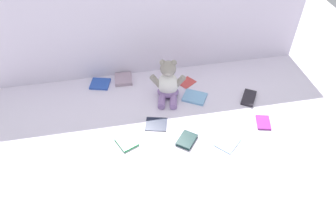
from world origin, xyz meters
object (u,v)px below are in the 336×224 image
object	(u,v)px
book_case_0	(127,142)
book_case_5	(187,140)
teddy_bear	(168,84)
book_case_9	(227,142)
book_case_4	(100,84)
book_case_6	(124,79)
book_case_7	(249,98)
book_case_8	(187,82)
book_case_1	(195,97)
book_case_2	(263,122)
book_case_3	(156,124)

from	to	relation	value
book_case_0	book_case_5	world-z (taller)	book_case_5
teddy_bear	book_case_5	xyz separation A→B (m)	(0.03, -0.35, -0.08)
teddy_bear	book_case_9	distance (m)	0.46
book_case_4	book_case_6	world-z (taller)	book_case_6
book_case_7	book_case_8	xyz separation A→B (m)	(-0.31, 0.20, -0.01)
book_case_1	book_case_2	bearing A→B (deg)	-99.90
book_case_7	book_case_9	size ratio (longest dim) A/B	1.12
book_case_2	book_case_4	xyz separation A→B (m)	(-0.82, 0.47, 0.00)
book_case_7	book_case_8	bearing A→B (deg)	178.29
book_case_2	book_case_5	bearing A→B (deg)	21.23
book_case_0	book_case_4	xyz separation A→B (m)	(-0.11, 0.47, 0.00)
book_case_1	book_case_8	size ratio (longest dim) A/B	1.32
book_case_1	book_case_6	world-z (taller)	book_case_6
teddy_bear	book_case_9	xyz separation A→B (m)	(0.22, -0.39, -0.08)
book_case_7	book_case_6	bearing A→B (deg)	-171.81
book_case_8	book_case_5	bearing A→B (deg)	-48.60
book_case_0	book_case_3	bearing A→B (deg)	-174.45
book_case_3	book_case_8	world-z (taller)	same
book_case_0	book_case_7	xyz separation A→B (m)	(0.70, 0.19, 0.00)
book_case_1	book_case_7	world-z (taller)	book_case_7
book_case_5	book_case_8	distance (m)	0.45
book_case_8	book_case_7	bearing A→B (deg)	21.07
book_case_2	book_case_9	distance (m)	0.24
teddy_bear	book_case_0	bearing A→B (deg)	-118.16
book_case_0	book_case_8	xyz separation A→B (m)	(0.39, 0.39, -0.00)
book_case_6	book_case_9	world-z (taller)	book_case_6
book_case_1	book_case_8	xyz separation A→B (m)	(-0.01, 0.14, -0.00)
book_case_0	book_case_2	size ratio (longest dim) A/B	1.01
book_case_8	book_case_9	xyz separation A→B (m)	(0.09, -0.49, 0.00)
book_case_2	book_case_7	world-z (taller)	book_case_7
book_case_2	book_case_8	distance (m)	0.50
teddy_bear	book_case_0	size ratio (longest dim) A/B	2.36
book_case_0	book_case_6	size ratio (longest dim) A/B	0.90
book_case_1	book_case_3	bearing A→B (deg)	153.37
book_case_3	book_case_8	xyz separation A→B (m)	(0.23, 0.30, -0.00)
book_case_1	book_case_3	size ratio (longest dim) A/B	1.13
book_case_6	teddy_bear	bearing A→B (deg)	144.60
book_case_1	book_case_7	distance (m)	0.30
book_case_1	book_case_8	distance (m)	0.14
book_case_3	book_case_7	xyz separation A→B (m)	(0.54, 0.10, 0.00)
book_case_0	book_case_8	distance (m)	0.56
book_case_4	book_case_7	size ratio (longest dim) A/B	0.86
teddy_bear	book_case_5	bearing A→B (deg)	-72.63
book_case_2	book_case_6	size ratio (longest dim) A/B	0.89
book_case_4	book_case_8	size ratio (longest dim) A/B	1.15
book_case_5	book_case_6	distance (m)	0.59
book_case_3	book_case_8	bearing A→B (deg)	156.56
teddy_bear	book_case_2	bearing A→B (deg)	-21.43
book_case_3	book_case_5	xyz separation A→B (m)	(0.13, -0.14, 0.00)
book_case_2	book_case_6	xyz separation A→B (m)	(-0.68, 0.49, 0.00)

